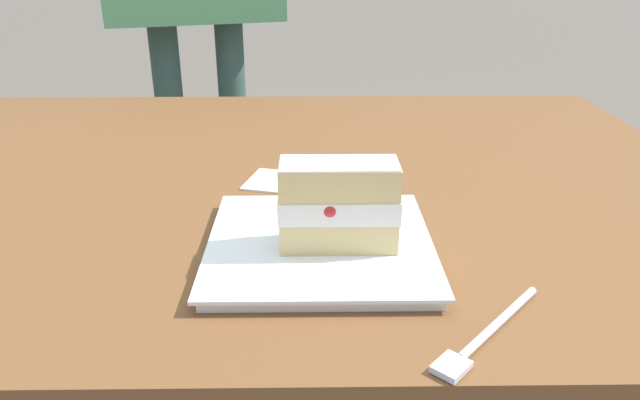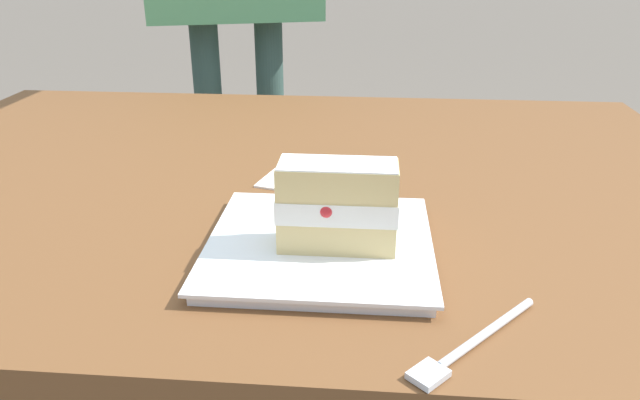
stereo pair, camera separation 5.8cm
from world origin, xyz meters
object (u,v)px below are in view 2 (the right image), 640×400
at_px(dessert_plate, 320,246).
at_px(paper_napkin, 311,183).
at_px(patio_table, 283,226).
at_px(cake_slice, 338,205).
at_px(dessert_fork, 470,344).

height_order(dessert_plate, paper_napkin, dessert_plate).
bearing_deg(patio_table, paper_napkin, 136.75).
bearing_deg(patio_table, cake_slice, 110.75).
xyz_separation_m(dessert_fork, paper_napkin, (0.17, -0.36, -0.00)).
bearing_deg(cake_slice, dessert_fork, 129.67).
relative_size(dessert_plate, paper_napkin, 1.56).
height_order(patio_table, dessert_plate, dessert_plate).
xyz_separation_m(dessert_plate, paper_napkin, (0.03, -0.20, -0.01)).
distance_m(cake_slice, paper_napkin, 0.23).
xyz_separation_m(cake_slice, paper_napkin, (0.05, -0.22, -0.06)).
relative_size(dessert_plate, dessert_fork, 1.83).
bearing_deg(dessert_fork, dessert_plate, -48.41).
bearing_deg(dessert_plate, dessert_fork, 131.59).
bearing_deg(cake_slice, paper_napkin, -76.91).
height_order(cake_slice, dessert_fork, cake_slice).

